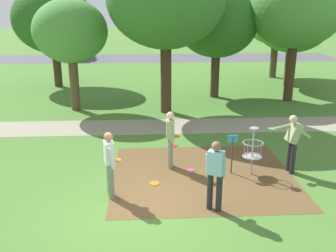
% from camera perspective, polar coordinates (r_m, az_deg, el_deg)
% --- Properties ---
extents(ground_plane, '(160.00, 160.00, 0.00)m').
position_cam_1_polar(ground_plane, '(9.05, -4.66, -12.45)').
color(ground_plane, '#47752D').
extents(dirt_tee_pad, '(5.04, 4.42, 0.01)m').
position_cam_1_polar(dirt_tee_pad, '(10.67, 5.33, -7.50)').
color(dirt_tee_pad, brown).
rests_on(dirt_tee_pad, ground).
extents(disc_golf_basket, '(0.98, 0.58, 1.39)m').
position_cam_1_polar(disc_golf_basket, '(10.66, 12.53, -3.50)').
color(disc_golf_basket, '#9E9EA3').
rests_on(disc_golf_basket, ground).
extents(player_foreground_watching, '(1.14, 0.44, 1.71)m').
position_cam_1_polar(player_foreground_watching, '(11.02, 18.55, -2.03)').
color(player_foreground_watching, '#232328').
rests_on(player_foreground_watching, ground).
extents(player_throwing, '(0.49, 0.45, 1.71)m').
position_cam_1_polar(player_throwing, '(8.59, 7.28, -7.03)').
color(player_throwing, '#232328').
rests_on(player_throwing, ground).
extents(player_waiting_left, '(0.40, 0.47, 1.71)m').
position_cam_1_polar(player_waiting_left, '(10.78, 0.37, -1.61)').
color(player_waiting_left, slate).
rests_on(player_waiting_left, ground).
extents(player_waiting_right, '(0.44, 0.49, 1.71)m').
position_cam_1_polar(player_waiting_right, '(9.20, -8.93, -5.36)').
color(player_waiting_right, slate).
rests_on(player_waiting_right, ground).
extents(frisbee_near_basket, '(0.26, 0.26, 0.02)m').
position_cam_1_polar(frisbee_near_basket, '(10.15, -2.09, -8.79)').
color(frisbee_near_basket, orange).
rests_on(frisbee_near_basket, ground).
extents(frisbee_by_tee, '(0.21, 0.21, 0.02)m').
position_cam_1_polar(frisbee_by_tee, '(10.95, 3.56, -6.72)').
color(frisbee_by_tee, '#E53D99').
rests_on(frisbee_by_tee, ground).
extents(frisbee_mid_grass, '(0.25, 0.25, 0.02)m').
position_cam_1_polar(frisbee_mid_grass, '(12.76, 0.89, -3.03)').
color(frisbee_mid_grass, red).
rests_on(frisbee_mid_grass, ground).
extents(frisbee_far_right, '(0.24, 0.24, 0.02)m').
position_cam_1_polar(frisbee_far_right, '(13.66, 0.36, -1.58)').
color(frisbee_far_right, white).
rests_on(frisbee_far_right, ground).
extents(tree_near_left, '(4.36, 4.36, 5.85)m').
position_cam_1_polar(tree_near_left, '(25.86, 16.45, 15.91)').
color(tree_near_left, brown).
rests_on(tree_near_left, ground).
extents(tree_near_right, '(4.05, 4.05, 5.51)m').
position_cam_1_polar(tree_near_right, '(19.37, 7.53, 15.39)').
color(tree_near_right, '#422D1E').
rests_on(tree_near_right, ground).
extents(tree_mid_left, '(4.50, 4.50, 5.78)m').
position_cam_1_polar(tree_mid_left, '(22.85, -17.24, 15.35)').
color(tree_mid_left, '#422D1E').
rests_on(tree_mid_left, ground).
extents(tree_mid_center, '(4.51, 4.51, 5.81)m').
position_cam_1_polar(tree_mid_center, '(23.25, 18.67, 15.30)').
color(tree_mid_center, brown).
rests_on(tree_mid_center, ground).
extents(tree_mid_right, '(4.52, 4.52, 6.45)m').
position_cam_1_polar(tree_mid_right, '(19.41, 19.13, 16.78)').
color(tree_mid_right, '#422D1E').
rests_on(tree_mid_right, ground).
extents(tree_far_left, '(3.24, 3.24, 4.92)m').
position_cam_1_polar(tree_far_left, '(17.20, -14.75, 13.81)').
color(tree_far_left, brown).
rests_on(tree_far_left, ground).
extents(parking_lot_strip, '(36.00, 6.00, 0.01)m').
position_cam_1_polar(parking_lot_strip, '(34.96, -3.72, 10.36)').
color(parking_lot_strip, '#4C4C51').
rests_on(parking_lot_strip, ground).
extents(parked_car_leftmost, '(2.07, 4.25, 1.84)m').
position_cam_1_polar(parked_car_leftmost, '(35.43, -14.06, 11.47)').
color(parked_car_leftmost, '#2D4784').
rests_on(parked_car_leftmost, ground).
extents(gravel_path, '(40.00, 1.93, 0.00)m').
position_cam_1_polar(gravel_path, '(14.82, -4.15, -0.10)').
color(gravel_path, gray).
rests_on(gravel_path, ground).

